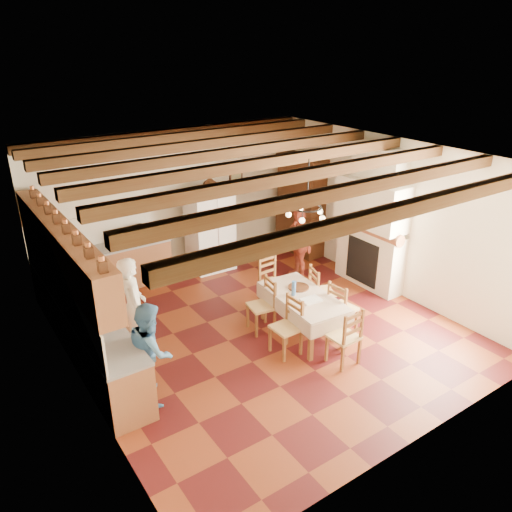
{
  "coord_description": "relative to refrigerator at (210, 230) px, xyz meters",
  "views": [
    {
      "loc": [
        -4.26,
        -6.1,
        4.63
      ],
      "look_at": [
        0.1,
        0.3,
        1.25
      ],
      "focal_mm": 35.0,
      "sensor_mm": 36.0,
      "label": 1
    }
  ],
  "objects": [
    {
      "name": "chair_end_far",
      "position": [
        0.12,
        -2.14,
        -0.4
      ],
      "size": [
        0.44,
        0.42,
        0.96
      ],
      "primitive_type": null,
      "rotation": [
        0.0,
        0.0,
        0.06
      ],
      "color": "brown",
      "rests_on": "floor"
    },
    {
      "name": "backsplash_back",
      "position": [
        -2.1,
        0.53,
        0.32
      ],
      "size": [
        2.3,
        0.03,
        0.6
      ],
      "primitive_type": "cube",
      "color": "silver",
      "rests_on": "ground"
    },
    {
      "name": "fireplace",
      "position": [
        2.17,
        -2.51,
        0.52
      ],
      "size": [
        0.56,
        1.6,
        2.8
      ],
      "primitive_type": null,
      "color": "beige",
      "rests_on": "ground"
    },
    {
      "name": "dining_table",
      "position": [
        -0.04,
        -3.2,
        -0.25
      ],
      "size": [
        0.97,
        1.7,
        0.72
      ],
      "rotation": [
        0.0,
        0.0,
        -0.08
      ],
      "color": "beige",
      "rests_on": "floor"
    },
    {
      "name": "countertop_back",
      "position": [
        -2.1,
        0.24,
        -0.0
      ],
      "size": [
        2.34,
        0.62,
        0.04
      ],
      "primitive_type": "cube",
      "color": "slate",
      "rests_on": "lower_cabinets_back"
    },
    {
      "name": "wall_left",
      "position": [
        -3.56,
        -2.71,
        0.62
      ],
      "size": [
        0.02,
        6.5,
        3.0
      ],
      "primitive_type": "cube",
      "color": "beige",
      "rests_on": "ground"
    },
    {
      "name": "lower_cabinets_left",
      "position": [
        -3.25,
        -1.66,
        -0.45
      ],
      "size": [
        0.6,
        4.3,
        0.86
      ],
      "primitive_type": "cube",
      "color": "brown",
      "rests_on": "ground"
    },
    {
      "name": "chair_left_far",
      "position": [
        -0.57,
        -2.73,
        -0.4
      ],
      "size": [
        0.46,
        0.48,
        0.96
      ],
      "primitive_type": null,
      "rotation": [
        0.0,
        0.0,
        -1.74
      ],
      "color": "brown",
      "rests_on": "floor"
    },
    {
      "name": "lower_cabinets_back",
      "position": [
        -2.1,
        0.24,
        -0.45
      ],
      "size": [
        2.3,
        0.6,
        0.86
      ],
      "primitive_type": "cube",
      "color": "brown",
      "rests_on": "ground"
    },
    {
      "name": "chair_right_far",
      "position": [
        0.64,
        -2.92,
        -0.4
      ],
      "size": [
        0.51,
        0.52,
        0.96
      ],
      "primitive_type": null,
      "rotation": [
        0.0,
        0.0,
        1.27
      ],
      "color": "brown",
      "rests_on": "floor"
    },
    {
      "name": "ceiling",
      "position": [
        -0.55,
        -2.71,
        2.13
      ],
      "size": [
        6.0,
        6.5,
        0.02
      ],
      "primitive_type": "cube",
      "color": "silver",
      "rests_on": "ground"
    },
    {
      "name": "wall_picture",
      "position": [
        1.0,
        0.52,
        0.97
      ],
      "size": [
        0.34,
        0.03,
        0.42
      ],
      "primitive_type": "cube",
      "color": "black",
      "rests_on": "ground"
    },
    {
      "name": "chair_end_near",
      "position": [
        -0.06,
        -4.22,
        -0.4
      ],
      "size": [
        0.43,
        0.41,
        0.96
      ],
      "primitive_type": null,
      "rotation": [
        0.0,
        0.0,
        3.17
      ],
      "color": "brown",
      "rests_on": "floor"
    },
    {
      "name": "chair_right_near",
      "position": [
        0.54,
        -3.56,
        -0.4
      ],
      "size": [
        0.45,
        0.46,
        0.96
      ],
      "primitive_type": null,
      "rotation": [
        0.0,
        0.0,
        1.69
      ],
      "color": "brown",
      "rests_on": "floor"
    },
    {
      "name": "wall_right",
      "position": [
        2.46,
        -2.71,
        0.62
      ],
      "size": [
        0.02,
        6.5,
        3.0
      ],
      "primitive_type": "cube",
      "color": "beige",
      "rests_on": "ground"
    },
    {
      "name": "person_woman_blue",
      "position": [
        -2.79,
        -3.3,
        -0.15
      ],
      "size": [
        0.74,
        0.84,
        1.46
      ],
      "primitive_type": "imported",
      "rotation": [
        0.0,
        0.0,
        1.27
      ],
      "color": "teal",
      "rests_on": "floor"
    },
    {
      "name": "person_woman_red",
      "position": [
        1.27,
        -1.44,
        -0.12
      ],
      "size": [
        0.52,
        0.95,
        1.53
      ],
      "primitive_type": "imported",
      "rotation": [
        0.0,
        0.0,
        -1.74
      ],
      "color": "#A13C28",
      "rests_on": "floor"
    },
    {
      "name": "floor",
      "position": [
        -0.55,
        -2.71,
        -0.89
      ],
      "size": [
        6.0,
        6.5,
        0.02
      ],
      "primitive_type": "cube",
      "color": "#451010",
      "rests_on": "ground"
    },
    {
      "name": "microwave",
      "position": [
        -1.54,
        0.24,
        0.15
      ],
      "size": [
        0.58,
        0.47,
        0.27
      ],
      "primitive_type": "imported",
      "rotation": [
        0.0,
        0.0,
        0.31
      ],
      "color": "silver",
      "rests_on": "countertop_back"
    },
    {
      "name": "person_man",
      "position": [
        -2.58,
        -2.18,
        -0.05
      ],
      "size": [
        0.49,
        0.66,
        1.66
      ],
      "primitive_type": "imported",
      "rotation": [
        0.0,
        0.0,
        1.41
      ],
      "color": "white",
      "rests_on": "floor"
    },
    {
      "name": "refrigerator",
      "position": [
        0.0,
        0.0,
        0.0
      ],
      "size": [
        0.91,
        0.76,
        1.77
      ],
      "primitive_type": "cube",
      "rotation": [
        0.0,
        0.0,
        -0.04
      ],
      "color": "white",
      "rests_on": "floor"
    },
    {
      "name": "fridge_vase",
      "position": [
        0.04,
        0.0,
        1.03
      ],
      "size": [
        0.35,
        0.35,
        0.29
      ],
      "primitive_type": "imported",
      "rotation": [
        0.0,
        0.0,
        -0.31
      ],
      "color": "#3A1D0E",
      "rests_on": "refrigerator"
    },
    {
      "name": "countertop_left",
      "position": [
        -3.25,
        -1.66,
        -0.0
      ],
      "size": [
        0.62,
        4.3,
        0.04
      ],
      "primitive_type": "cube",
      "color": "slate",
      "rests_on": "lower_cabinets_left"
    },
    {
      "name": "hutch",
      "position": [
        2.2,
        -0.36,
        0.24
      ],
      "size": [
        0.58,
        1.27,
        2.26
      ],
      "primitive_type": null,
      "rotation": [
        0.0,
        0.0,
        0.05
      ],
      "color": "#3A1D0E",
      "rests_on": "floor"
    },
    {
      "name": "wall_front",
      "position": [
        -0.55,
        -5.97,
        0.62
      ],
      "size": [
        6.0,
        0.02,
        3.0
      ],
      "primitive_type": "cube",
      "color": "beige",
      "rests_on": "ground"
    },
    {
      "name": "ceiling_beams",
      "position": [
        -0.55,
        -2.71,
        2.03
      ],
      "size": [
        6.0,
        6.3,
        0.16
      ],
      "primitive_type": null,
      "color": "#3A1F0F",
      "rests_on": "ground"
    },
    {
      "name": "chandelier",
      "position": [
        -0.04,
        -3.2,
        1.37
      ],
      "size": [
        0.47,
        0.47,
        0.03
      ],
      "primitive_type": "torus",
      "color": "black",
      "rests_on": "ground"
    },
    {
      "name": "upper_cabinets",
      "position": [
        -3.38,
        -1.66,
        0.97
      ],
      "size": [
        0.35,
        4.2,
        0.7
      ],
      "primitive_type": "cube",
      "color": "brown",
      "rests_on": "ground"
    },
    {
      "name": "wall_back",
      "position": [
        -0.55,
        0.55,
        0.62
      ],
      "size": [
        6.0,
        0.02,
        3.0
      ],
      "primitive_type": "cube",
      "color": "beige",
      "rests_on": "ground"
    },
    {
      "name": "chair_left_near",
      "position": [
        -0.64,
        -3.52,
        -0.4
      ],
      "size": [
        0.41,
        0.43,
        0.96
      ],
      "primitive_type": null,
      "rotation": [
        0.0,
        0.0,
        -1.55
      ],
      "color": "brown",
      "rests_on": "floor"
    },
    {
      "name": "backsplash_left",
      "position": [
        -3.54,
        -1.66,
        0.32
      ],
      "size": [
        0.03,
        4.3,
        0.6
      ],
      "primitive_type": "cube",
      "color": "silver",
      "rests_on": "ground"
    }
  ]
}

